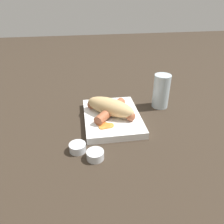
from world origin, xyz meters
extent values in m
plane|color=#33281E|center=(0.00, 0.00, 0.00)|extent=(3.00, 3.00, 0.00)
cube|color=white|center=(0.00, 0.00, 0.01)|extent=(0.25, 0.19, 0.02)
ellipsoid|color=tan|center=(-0.01, -0.01, 0.05)|extent=(0.16, 0.18, 0.06)
cylinder|color=#9E5638|center=(0.00, -0.01, 0.04)|extent=(0.14, 0.12, 0.03)
sphere|color=#9E5638|center=(0.05, 0.05, 0.04)|extent=(0.03, 0.03, 0.03)
sphere|color=#9E5638|center=(-0.05, -0.07, 0.04)|extent=(0.03, 0.03, 0.03)
cylinder|color=orange|center=(0.05, -0.05, 0.03)|extent=(0.03, 0.03, 0.00)
cylinder|color=orange|center=(0.06, -0.04, 0.03)|extent=(0.03, 0.03, 0.00)
cylinder|color=orange|center=(0.08, -0.04, 0.03)|extent=(0.03, 0.03, 0.00)
cylinder|color=orange|center=(0.07, -0.02, 0.03)|extent=(0.03, 0.03, 0.00)
cylinder|color=orange|center=(0.07, -0.03, 0.03)|extent=(0.04, 0.04, 0.00)
torus|color=silver|center=(0.05, -0.04, 0.03)|extent=(0.04, 0.04, 0.00)
cylinder|color=silver|center=(0.14, -0.12, 0.01)|extent=(0.05, 0.05, 0.02)
cylinder|color=#4C662D|center=(0.14, -0.12, 0.01)|extent=(0.04, 0.04, 0.01)
cylinder|color=silver|center=(0.18, -0.07, 0.01)|extent=(0.05, 0.05, 0.02)
cylinder|color=#4C662D|center=(0.18, -0.07, 0.01)|extent=(0.04, 0.04, 0.01)
cylinder|color=silver|center=(-0.07, 0.20, 0.06)|extent=(0.06, 0.06, 0.13)
camera|label=1|loc=(0.64, -0.10, 0.41)|focal=35.00mm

